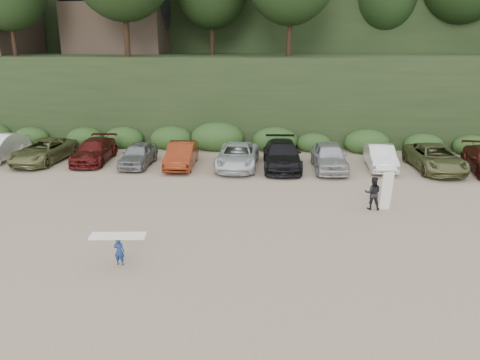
# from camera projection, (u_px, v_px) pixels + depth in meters

# --- Properties ---
(ground) EXTENTS (120.00, 120.00, 0.00)m
(ground) POSITION_uv_depth(u_px,v_px,m) (228.00, 235.00, 18.00)
(ground) COLOR tan
(ground) RESTS_ON ground
(parked_cars) EXTENTS (39.51, 5.65, 1.62)m
(parked_cars) POSITION_uv_depth(u_px,v_px,m) (254.00, 155.00, 27.22)
(parked_cars) COLOR silver
(parked_cars) RESTS_ON ground
(child_surfer) EXTENTS (1.85, 0.70, 1.08)m
(child_surfer) POSITION_uv_depth(u_px,v_px,m) (119.00, 245.00, 15.40)
(child_surfer) COLOR navy
(child_surfer) RESTS_ON ground
(adult_surfer) EXTENTS (1.21, 0.64, 1.75)m
(adult_surfer) POSITION_uv_depth(u_px,v_px,m) (374.00, 193.00, 20.48)
(adult_surfer) COLOR black
(adult_surfer) RESTS_ON ground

